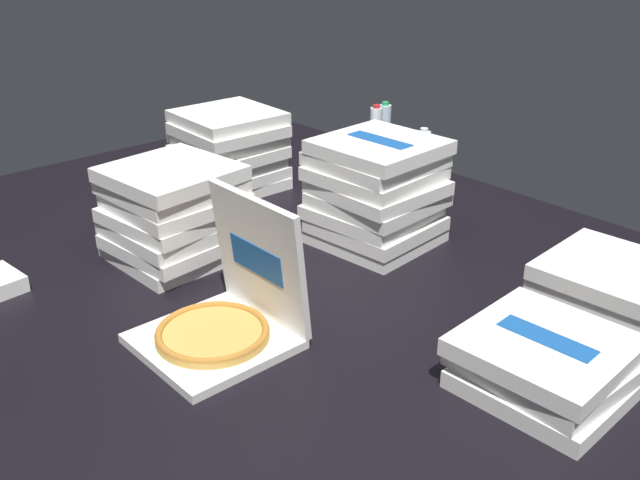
% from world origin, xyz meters
% --- Properties ---
extents(ground_plane, '(3.20, 2.40, 0.02)m').
position_xyz_m(ground_plane, '(0.00, 0.00, -0.01)').
color(ground_plane, black).
extents(open_pizza_box, '(0.36, 0.37, 0.39)m').
position_xyz_m(open_pizza_box, '(0.12, -0.31, 0.08)').
color(open_pizza_box, white).
rests_on(open_pizza_box, ground_plane).
extents(pizza_stack_right_far, '(0.41, 0.40, 0.37)m').
position_xyz_m(pizza_stack_right_far, '(-0.06, 0.44, 0.18)').
color(pizza_stack_right_far, white).
rests_on(pizza_stack_right_far, ground_plane).
extents(pizza_stack_center_near, '(0.39, 0.39, 0.14)m').
position_xyz_m(pizza_stack_center_near, '(0.71, 0.62, 0.07)').
color(pizza_stack_center_near, white).
rests_on(pizza_stack_center_near, ground_plane).
extents(pizza_stack_left_mid, '(0.40, 0.39, 0.32)m').
position_xyz_m(pizza_stack_left_mid, '(-0.82, 0.37, 0.16)').
color(pizza_stack_left_mid, white).
rests_on(pizza_stack_left_mid, ground_plane).
extents(pizza_stack_right_near, '(0.41, 0.40, 0.32)m').
position_xyz_m(pizza_stack_right_near, '(-0.40, -0.14, 0.16)').
color(pizza_stack_right_near, white).
rests_on(pizza_stack_right_near, ground_plane).
extents(pizza_stack_left_far, '(0.39, 0.39, 0.14)m').
position_xyz_m(pizza_stack_left_far, '(0.80, 0.14, 0.07)').
color(pizza_stack_left_far, white).
rests_on(pizza_stack_left_far, ground_plane).
extents(ice_bucket, '(0.31, 0.31, 0.15)m').
position_xyz_m(ice_bucket, '(-0.62, 0.90, 0.07)').
color(ice_bucket, '#B7BABF').
rests_on(ice_bucket, ground_plane).
extents(water_bottle_0, '(0.06, 0.06, 0.24)m').
position_xyz_m(water_bottle_0, '(-0.45, 0.76, 0.12)').
color(water_bottle_0, silver).
rests_on(water_bottle_0, ground_plane).
extents(water_bottle_1, '(0.06, 0.06, 0.24)m').
position_xyz_m(water_bottle_1, '(-0.72, 1.11, 0.12)').
color(water_bottle_1, white).
rests_on(water_bottle_1, ground_plane).
extents(water_bottle_2, '(0.06, 0.06, 0.24)m').
position_xyz_m(water_bottle_2, '(-0.32, 0.99, 0.12)').
color(water_bottle_2, silver).
rests_on(water_bottle_2, ground_plane).
extents(water_bottle_3, '(0.06, 0.06, 0.24)m').
position_xyz_m(water_bottle_3, '(-0.72, 1.18, 0.12)').
color(water_bottle_3, silver).
rests_on(water_bottle_3, ground_plane).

